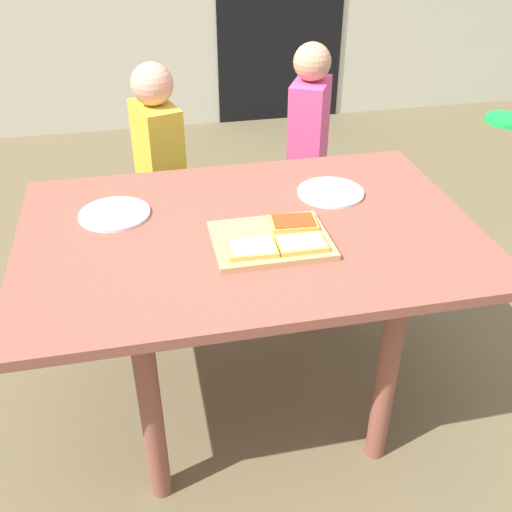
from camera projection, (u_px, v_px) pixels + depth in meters
ground_plane at (250, 391)px, 2.14m from camera, size 16.00×16.00×0.00m
dining_table at (249, 253)px, 1.81m from camera, size 1.35×0.91×0.68m
cutting_board at (271, 240)px, 1.69m from camera, size 0.33×0.26×0.02m
pizza_slice_far_right at (294, 223)px, 1.74m from camera, size 0.14×0.10×0.02m
pizza_slice_near_left at (252, 249)px, 1.62m from camera, size 0.14×0.10×0.02m
pizza_slice_near_right at (301, 244)px, 1.64m from camera, size 0.13×0.09×0.02m
plate_white_left at (114, 214)px, 1.82m from camera, size 0.22×0.22×0.01m
plate_white_right at (331, 192)px, 1.95m from camera, size 0.22×0.22×0.01m
child_left at (160, 168)px, 2.40m from camera, size 0.20×0.27×0.99m
child_right at (308, 145)px, 2.59m from camera, size 0.23×0.28×1.00m
garden_hose_coil at (508, 120)px, 4.41m from camera, size 0.32×0.32×0.03m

